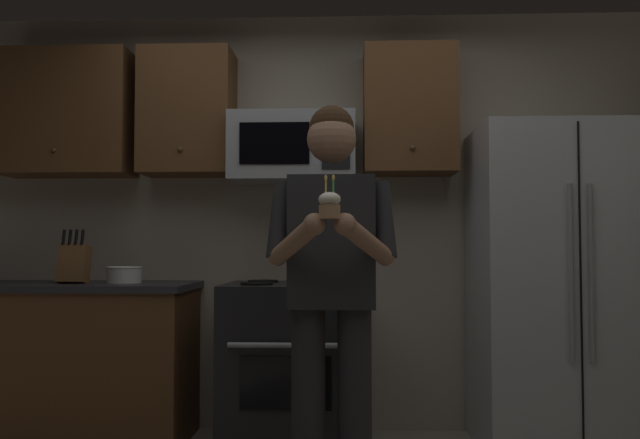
% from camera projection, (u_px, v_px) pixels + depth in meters
% --- Properties ---
extents(wall_back, '(4.40, 0.10, 2.60)m').
position_uv_depth(wall_back, '(320.00, 220.00, 4.15)').
color(wall_back, '#B7AD99').
rests_on(wall_back, ground).
extents(oven_range, '(0.76, 0.70, 0.93)m').
position_uv_depth(oven_range, '(291.00, 364.00, 3.73)').
color(oven_range, black).
rests_on(oven_range, ground).
extents(microwave, '(0.74, 0.41, 0.40)m').
position_uv_depth(microwave, '(293.00, 148.00, 3.90)').
color(microwave, '#9EA0A5').
extents(refrigerator, '(0.90, 0.75, 1.80)m').
position_uv_depth(refrigerator, '(558.00, 288.00, 3.65)').
color(refrigerator, '#B7BABF').
rests_on(refrigerator, ground).
extents(cabinet_row_upper, '(2.78, 0.36, 0.76)m').
position_uv_depth(cabinet_row_upper, '(200.00, 113.00, 3.99)').
color(cabinet_row_upper, brown).
extents(counter_left, '(1.44, 0.66, 0.92)m').
position_uv_depth(counter_left, '(69.00, 362.00, 3.80)').
color(counter_left, brown).
rests_on(counter_left, ground).
extents(knife_block, '(0.16, 0.15, 0.32)m').
position_uv_depth(knife_block, '(74.00, 263.00, 3.78)').
color(knife_block, brown).
rests_on(knife_block, counter_left).
extents(bowl_large_white, '(0.21, 0.21, 0.10)m').
position_uv_depth(bowl_large_white, '(124.00, 274.00, 3.82)').
color(bowl_large_white, white).
rests_on(bowl_large_white, counter_left).
extents(person, '(0.60, 0.48, 1.76)m').
position_uv_depth(person, '(332.00, 277.00, 2.87)').
color(person, '#262628').
rests_on(person, ground).
extents(cupcake, '(0.09, 0.09, 0.17)m').
position_uv_depth(cupcake, '(330.00, 205.00, 2.55)').
color(cupcake, '#A87F56').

